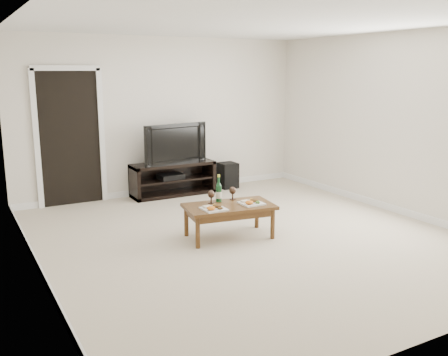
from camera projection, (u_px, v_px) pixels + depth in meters
floor at (249, 238)px, 6.26m from camera, size 5.50×5.50×0.00m
back_wall at (163, 116)px, 8.35m from camera, size 5.00×0.04×2.60m
ceiling at (252, 20)px, 5.70m from camera, size 5.00×5.50×0.04m
doorway at (70, 139)px, 7.64m from camera, size 0.90×0.02×2.05m
media_console at (173, 179)px, 8.35m from camera, size 1.41×0.45×0.55m
television at (172, 143)px, 8.23m from camera, size 1.16×0.32×0.66m
av_receiver at (171, 176)px, 8.31m from camera, size 0.42×0.32×0.08m
subwoofer at (228, 175)px, 8.88m from camera, size 0.30×0.30×0.45m
coffee_table at (229, 221)px, 6.24m from camera, size 1.17×0.75×0.42m
plate_left at (214, 207)px, 5.98m from camera, size 0.27×0.27×0.07m
plate_right at (251, 201)px, 6.23m from camera, size 0.27×0.27×0.07m
wine_bottle at (219, 188)px, 6.32m from camera, size 0.07×0.07×0.35m
goblet_left at (211, 197)px, 6.25m from camera, size 0.09×0.09×0.17m
goblet_right at (233, 193)px, 6.43m from camera, size 0.09×0.09×0.17m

